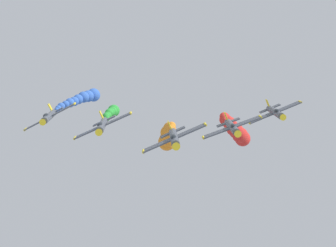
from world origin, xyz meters
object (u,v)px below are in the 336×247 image
airplane_right_inner (102,126)px  airplane_left_outer (275,112)px  airplane_left_inner (232,127)px  airplane_lead (174,138)px  airplane_right_outer (49,117)px

airplane_right_inner → airplane_left_outer: airplane_left_outer is taller
airplane_left_inner → airplane_left_outer: (-8.57, -8.98, 0.92)m
airplane_right_inner → airplane_left_inner: bearing=-179.0°
airplane_lead → airplane_right_inner: 13.32m
airplane_right_outer → airplane_lead: bearing=139.7°
airplane_lead → airplane_left_outer: size_ratio=1.00×
airplane_left_inner → airplane_left_outer: airplane_left_outer is taller
airplane_lead → airplane_left_outer: (-17.74, -17.63, 0.84)m
airplane_right_outer → airplane_right_inner: bearing=137.9°
airplane_left_inner → airplane_right_inner: size_ratio=1.00×
airplane_left_inner → airplane_right_inner: 19.57m
airplane_lead → airplane_left_outer: airplane_left_outer is taller
airplane_left_outer → airplane_left_inner: bearing=46.3°
airplane_left_inner → airplane_right_outer: 30.08m
airplane_left_inner → airplane_left_outer: size_ratio=1.00×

